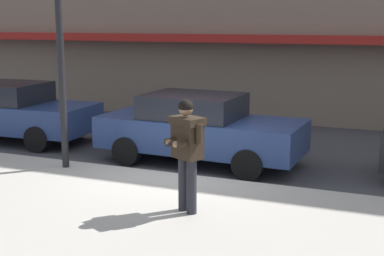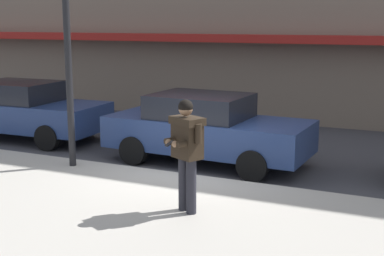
{
  "view_description": "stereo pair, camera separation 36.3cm",
  "coord_description": "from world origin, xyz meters",
  "views": [
    {
      "loc": [
        4.15,
        -9.59,
        3.11
      ],
      "look_at": [
        1.07,
        -2.09,
        1.49
      ],
      "focal_mm": 50.0,
      "sensor_mm": 36.0,
      "label": 1
    },
    {
      "loc": [
        4.48,
        -9.45,
        3.11
      ],
      "look_at": [
        1.07,
        -2.09,
        1.49
      ],
      "focal_mm": 50.0,
      "sensor_mm": 36.0,
      "label": 2
    }
  ],
  "objects": [
    {
      "name": "ground_plane",
      "position": [
        0.0,
        0.0,
        0.0
      ],
      "size": [
        80.0,
        80.0,
        0.0
      ],
      "primitive_type": "plane",
      "color": "#3D3D42"
    },
    {
      "name": "parked_sedan_mid",
      "position": [
        -0.11,
        1.2,
        0.79
      ],
      "size": [
        4.57,
        2.06,
        1.54
      ],
      "color": "navy",
      "rests_on": "ground"
    },
    {
      "name": "sidewalk",
      "position": [
        1.0,
        -2.85,
        0.07
      ],
      "size": [
        32.0,
        5.3,
        0.14
      ],
      "primitive_type": "cube",
      "color": "#A8A399",
      "rests_on": "ground"
    },
    {
      "name": "parked_sedan_near",
      "position": [
        -5.56,
        1.43,
        0.79
      ],
      "size": [
        4.57,
        2.07,
        1.54
      ],
      "color": "navy",
      "rests_on": "ground"
    },
    {
      "name": "street_lamp_post",
      "position": [
        -2.35,
        -0.65,
        3.14
      ],
      "size": [
        0.36,
        0.36,
        4.88
      ],
      "color": "black",
      "rests_on": "sidewalk"
    },
    {
      "name": "man_texting_on_phone",
      "position": [
        1.01,
        -2.16,
        1.25
      ],
      "size": [
        0.62,
        0.65,
        1.81
      ],
      "color": "#23232B",
      "rests_on": "sidewalk"
    },
    {
      "name": "curb_paint_line",
      "position": [
        1.0,
        0.05,
        0.0
      ],
      "size": [
        28.0,
        0.12,
        0.01
      ],
      "primitive_type": "cube",
      "color": "silver",
      "rests_on": "ground"
    }
  ]
}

